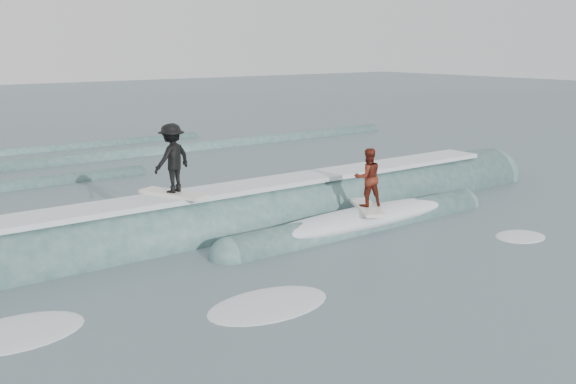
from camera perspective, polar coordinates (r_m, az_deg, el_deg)
ground at (r=15.82m, az=8.20°, el=-6.36°), size 160.00×160.00×0.00m
breaking_wave at (r=19.21m, az=-0.72°, el=-2.61°), size 23.67×3.95×2.35m
surfer_black at (r=17.29m, az=-10.26°, el=2.77°), size 1.35×2.05×1.94m
surfer_red at (r=18.54m, az=7.10°, el=1.01°), size 1.43×2.02×1.79m
whitewater at (r=14.17m, az=7.09°, el=-8.67°), size 15.12×7.40×0.10m
far_swells at (r=29.94m, az=-19.16°, el=2.27°), size 39.07×8.65×0.80m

